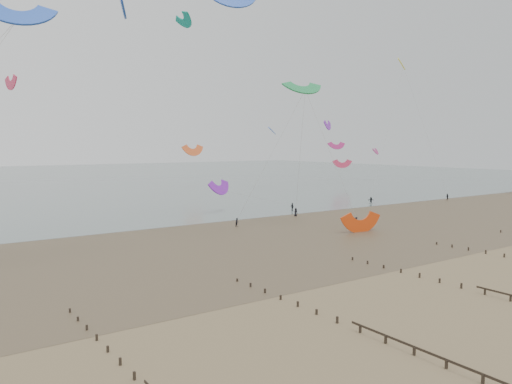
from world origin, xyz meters
TOP-DOWN VIEW (x-y plane):
  - ground at (0.00, 0.00)m, footprint 500.00×500.00m
  - sea_and_shore at (-4.08, 34.40)m, footprint 500.00×665.00m
  - kitesurfers at (23.28, 48.90)m, footprint 151.44×25.37m
  - grounded_kite at (20.69, 26.28)m, footprint 7.64×6.34m
  - kites_airborne at (-11.33, 84.36)m, footprint 236.47×118.21m

SIDE VIEW (x-z plane):
  - ground at x=0.00m, z-range 0.00..0.00m
  - grounded_kite at x=20.69m, z-range -1.91..1.91m
  - sea_and_shore at x=-4.08m, z-range -0.01..0.02m
  - kitesurfers at x=23.28m, z-range -0.06..1.78m
  - kites_airborne at x=-11.33m, z-range 1.50..41.91m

